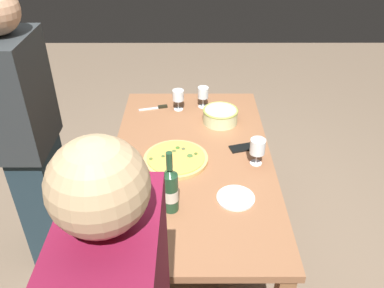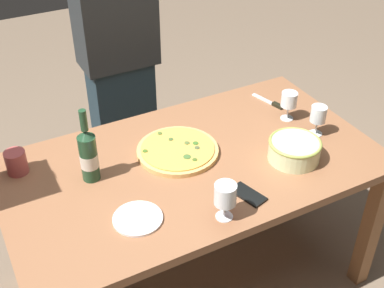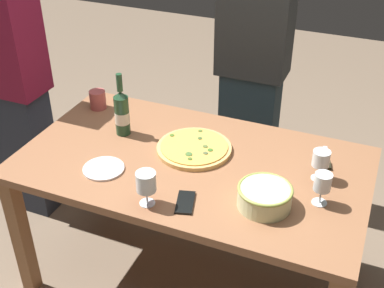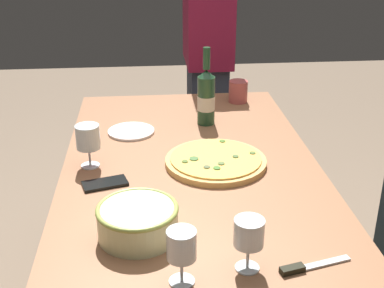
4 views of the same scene
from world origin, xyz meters
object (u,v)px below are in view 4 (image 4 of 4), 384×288
Objects in this scene: side_plate at (131,131)px; cup_amber at (238,91)px; person_host at (207,58)px; wine_glass_near_pizza at (249,235)px; pizza at (216,161)px; pizza_knife at (306,267)px; dining_table at (192,192)px; cell_phone at (105,183)px; wine_glass_far_left at (182,248)px; serving_bowl at (138,220)px; wine_glass_by_bottle at (88,139)px; wine_bottle at (206,96)px.

cup_amber is at bearing 123.64° from side_plate.
person_host is at bearing -170.46° from cup_amber.
pizza is at bearing -179.88° from wine_glass_near_pizza.
dining_table is at bearing -158.01° from pizza_knife.
cell_phone is at bearing -132.65° from pizza_knife.
cup_amber reaches higher than cell_phone.
wine_glass_far_left is at bearing -14.84° from pizza.
wine_glass_near_pizza reaches higher than serving_bowl.
pizza_knife is (0.49, 0.53, 0.00)m from cell_phone.
wine_glass_by_bottle is at bearing -144.30° from wine_glass_near_pizza.
person_host is (-0.83, 0.41, 0.07)m from side_plate.
dining_table is at bearing -13.12° from wine_bottle.
side_plate is (0.33, -0.49, -0.05)m from cup_amber.
dining_table is 11.11× the size of cell_phone.
serving_bowl is at bearing -4.20° from person_host.
pizza is at bearing 106.16° from dining_table.
wine_glass_far_left is 1.79m from person_host.
cup_amber is 0.52× the size of pizza_knife.
dining_table is 0.98× the size of person_host.
serving_bowl is 1.61m from person_host.
person_host is at bearing 172.86° from wine_bottle.
cell_phone is at bearing -36.85° from cup_amber.
wine_glass_far_left reaches higher than dining_table.
wine_glass_far_left is (0.62, -0.17, 0.09)m from pizza.
person_host is at bearing -178.64° from pizza_knife.
person_host is at bearing 143.12° from cell_phone.
wine_bottle reaches higher than dining_table.
person_host is (-1.57, 0.38, 0.03)m from serving_bowl.
wine_glass_near_pizza is at bearing -95.96° from pizza_knife.
wine_glass_near_pizza reaches higher than side_plate.
wine_glass_far_left is at bearing 8.26° from side_plate.
wine_glass_near_pizza is at bearing 8.84° from dining_table.
pizza is 2.33× the size of wine_glass_by_bottle.
wine_glass_far_left is at bearing -7.52° from dining_table.
wine_glass_near_pizza is 0.61m from cell_phone.
wine_glass_near_pizza is 0.96m from side_plate.
pizza is 0.65m from wine_glass_far_left.
serving_bowl is 1.55× the size of wine_glass_far_left.
pizza is 0.22× the size of person_host.
pizza_knife is (0.18, 0.42, -0.04)m from serving_bowl.
pizza is 0.50m from serving_bowl.
wine_bottle is at bearing 102.93° from side_plate.
wine_bottle is at bearing -172.12° from pizza_knife.
cell_phone is at bearing -72.59° from dining_table.
pizza_knife is at bearing 31.46° from cell_phone.
side_plate is 1.30× the size of cell_phone.
wine_glass_far_left is (0.60, -0.08, 0.19)m from dining_table.
dining_table is 0.47m from wine_bottle.
pizza_knife is 1.75m from person_host.
serving_bowl is 0.32m from cell_phone.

